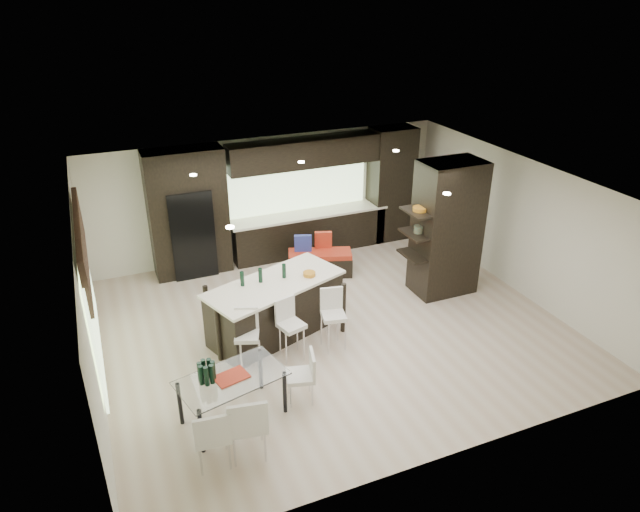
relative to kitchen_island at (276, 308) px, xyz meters
name	(u,v)px	position (x,y,z in m)	size (l,w,h in m)	color
ground	(333,325)	(1.02, -0.19, -0.51)	(8.00, 8.00, 0.00)	#C6AE97
back_wall	(270,196)	(1.02, 3.31, 0.84)	(8.00, 0.02, 2.70)	silver
left_wall	(88,305)	(-2.98, -0.19, 0.84)	(0.02, 7.00, 2.70)	silver
right_wall	(518,225)	(5.02, -0.19, 0.84)	(0.02, 7.00, 2.70)	silver
ceiling	(334,185)	(1.02, -0.19, 2.19)	(8.00, 7.00, 0.02)	white
window_left	(90,299)	(-2.94, 0.01, 0.84)	(0.04, 3.20, 1.90)	#B2D199
window_back	(296,185)	(1.62, 3.27, 1.04)	(3.40, 0.04, 1.20)	#B2D199
stone_accent	(81,245)	(-2.91, 0.01, 1.74)	(0.08, 3.00, 0.80)	brown
ceiling_spots	(328,182)	(1.02, 0.06, 2.17)	(4.00, 3.00, 0.02)	white
back_cabinetry	(296,198)	(1.52, 2.98, 0.84)	(6.80, 0.68, 2.70)	black
refrigerator	(190,231)	(-0.88, 2.93, 0.44)	(0.90, 0.68, 1.90)	black
partition_column	(447,228)	(3.62, 0.21, 0.84)	(1.20, 0.80, 2.70)	black
kitchen_island	(276,308)	(0.00, 0.00, 0.00)	(2.45, 1.05, 1.02)	black
stool_left	(248,346)	(-0.75, -0.81, -0.09)	(0.37, 0.37, 0.85)	silver
stool_mid	(292,336)	(0.00, -0.82, -0.08)	(0.38, 0.38, 0.86)	silver
stool_right	(333,326)	(0.75, -0.82, -0.07)	(0.39, 0.39, 0.87)	silver
bench	(320,263)	(1.60, 1.79, -0.25)	(1.35, 0.52, 0.52)	black
floor_vase	(432,264)	(3.32, 0.17, 0.14)	(0.48, 0.48, 1.30)	#494F39
dining_table	(233,398)	(-1.28, -1.87, -0.15)	(1.48, 0.83, 0.71)	white
chair_near	(247,426)	(-1.28, -2.62, -0.04)	(0.51, 0.51, 0.94)	silver
chair_far	(212,437)	(-1.74, -2.60, -0.08)	(0.46, 0.46, 0.86)	silver
chair_end	(300,379)	(-0.25, -1.87, -0.13)	(0.41, 0.41, 0.75)	silver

